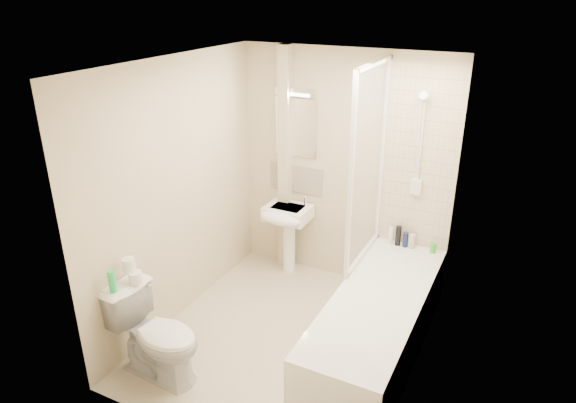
% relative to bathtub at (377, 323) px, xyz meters
% --- Properties ---
extents(floor, '(2.50, 2.50, 0.00)m').
position_rel_bathtub_xyz_m(floor, '(-0.75, -0.20, -0.29)').
color(floor, beige).
rests_on(floor, ground).
extents(wall_back, '(2.20, 0.02, 2.40)m').
position_rel_bathtub_xyz_m(wall_back, '(-0.75, 1.05, 0.91)').
color(wall_back, beige).
rests_on(wall_back, ground).
extents(wall_left, '(0.02, 2.50, 2.40)m').
position_rel_bathtub_xyz_m(wall_left, '(-1.85, -0.20, 0.91)').
color(wall_left, beige).
rests_on(wall_left, ground).
extents(wall_right, '(0.02, 2.50, 2.40)m').
position_rel_bathtub_xyz_m(wall_right, '(0.35, -0.20, 0.91)').
color(wall_right, beige).
rests_on(wall_right, ground).
extents(ceiling, '(2.20, 2.50, 0.02)m').
position_rel_bathtub_xyz_m(ceiling, '(-0.75, -0.20, 2.11)').
color(ceiling, white).
rests_on(ceiling, wall_back).
extents(tile_back, '(0.70, 0.01, 1.75)m').
position_rel_bathtub_xyz_m(tile_back, '(0.00, 1.04, 1.14)').
color(tile_back, beige).
rests_on(tile_back, wall_back).
extents(tile_right, '(0.01, 2.10, 1.75)m').
position_rel_bathtub_xyz_m(tile_right, '(0.34, 0.00, 1.14)').
color(tile_right, beige).
rests_on(tile_right, wall_right).
extents(pipe_boxing, '(0.12, 0.12, 2.40)m').
position_rel_bathtub_xyz_m(pipe_boxing, '(-1.37, 0.99, 0.91)').
color(pipe_boxing, beige).
rests_on(pipe_boxing, ground).
extents(splashback, '(0.60, 0.02, 0.30)m').
position_rel_bathtub_xyz_m(splashback, '(-1.27, 1.04, 0.74)').
color(splashback, beige).
rests_on(splashback, wall_back).
extents(mirror, '(0.46, 0.01, 0.60)m').
position_rel_bathtub_xyz_m(mirror, '(-1.27, 1.04, 1.29)').
color(mirror, white).
rests_on(mirror, wall_back).
extents(strip_light, '(0.42, 0.07, 0.07)m').
position_rel_bathtub_xyz_m(strip_light, '(-1.27, 1.02, 1.66)').
color(strip_light, silver).
rests_on(strip_light, wall_back).
extents(bathtub, '(0.70, 2.10, 0.55)m').
position_rel_bathtub_xyz_m(bathtub, '(0.00, 0.00, 0.00)').
color(bathtub, white).
rests_on(bathtub, ground).
extents(shower_screen, '(0.04, 0.92, 1.80)m').
position_rel_bathtub_xyz_m(shower_screen, '(-0.35, 0.60, 1.16)').
color(shower_screen, white).
rests_on(shower_screen, bathtub).
extents(shower_fixture, '(0.10, 0.16, 0.99)m').
position_rel_bathtub_xyz_m(shower_fixture, '(-0.00, 0.99, 1.26)').
color(shower_fixture, white).
rests_on(shower_fixture, wall_back).
extents(pedestal_sink, '(0.46, 0.44, 0.89)m').
position_rel_bathtub_xyz_m(pedestal_sink, '(-1.27, 0.81, 0.34)').
color(pedestal_sink, white).
rests_on(pedestal_sink, ground).
extents(bottle_white_a, '(0.05, 0.05, 0.17)m').
position_rel_bathtub_xyz_m(bottle_white_a, '(-0.19, 0.96, 0.35)').
color(bottle_white_a, white).
rests_on(bottle_white_a, bathtub).
extents(bottle_black_b, '(0.05, 0.05, 0.20)m').
position_rel_bathtub_xyz_m(bottle_black_b, '(-0.11, 0.96, 0.36)').
color(bottle_black_b, black).
rests_on(bottle_black_b, bathtub).
extents(bottle_blue, '(0.05, 0.05, 0.15)m').
position_rel_bathtub_xyz_m(bottle_blue, '(-0.04, 0.96, 0.33)').
color(bottle_blue, navy).
rests_on(bottle_blue, bathtub).
extents(bottle_cream, '(0.06, 0.06, 0.15)m').
position_rel_bathtub_xyz_m(bottle_cream, '(0.02, 0.96, 0.33)').
color(bottle_cream, beige).
rests_on(bottle_cream, bathtub).
extents(bottle_green, '(0.06, 0.06, 0.10)m').
position_rel_bathtub_xyz_m(bottle_green, '(0.23, 0.96, 0.31)').
color(bottle_green, green).
rests_on(bottle_green, bathtub).
extents(toilet, '(0.54, 0.81, 0.76)m').
position_rel_bathtub_xyz_m(toilet, '(-1.47, -1.05, 0.09)').
color(toilet, white).
rests_on(toilet, ground).
extents(toilet_roll_lower, '(0.11, 0.11, 0.09)m').
position_rel_bathtub_xyz_m(toilet_roll_lower, '(-1.68, -0.99, 0.52)').
color(toilet_roll_lower, white).
rests_on(toilet_roll_lower, toilet).
extents(toilet_roll_upper, '(0.10, 0.10, 0.11)m').
position_rel_bathtub_xyz_m(toilet_roll_upper, '(-1.74, -0.99, 0.62)').
color(toilet_roll_upper, white).
rests_on(toilet_roll_upper, toilet_roll_lower).
extents(green_bottle, '(0.06, 0.06, 0.18)m').
position_rel_bathtub_xyz_m(green_bottle, '(-1.75, -1.16, 0.57)').
color(green_bottle, '#2ACB62').
rests_on(green_bottle, toilet).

